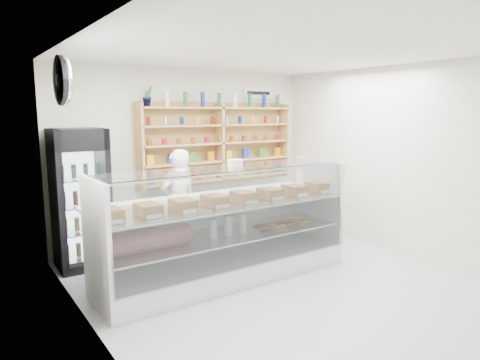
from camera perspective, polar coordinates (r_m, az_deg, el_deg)
room at (r=5.06m, az=6.47°, el=0.89°), size 5.00×5.00×5.00m
display_counter at (r=5.56m, az=-1.99°, el=-9.05°), size 3.30×0.99×1.44m
shop_worker at (r=6.27m, az=-8.19°, el=-3.16°), size 0.63×0.46×1.60m
drinks_cooler at (r=6.19m, az=-20.49°, el=-2.33°), size 0.70×0.68×1.90m
wall_shelving at (r=7.21m, az=-2.75°, el=4.90°), size 2.84×0.28×1.33m
potted_plant at (r=6.62m, az=-12.20°, el=10.88°), size 0.20×0.18×0.31m
security_mirror at (r=5.11m, az=-22.34°, el=12.17°), size 0.15×0.50×0.50m
wall_sign at (r=7.82m, az=2.41°, el=11.50°), size 0.62×0.03×0.20m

